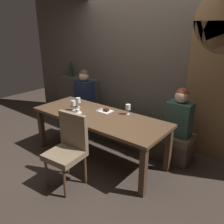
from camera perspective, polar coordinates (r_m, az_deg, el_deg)
The scene contains 16 objects.
ground at distance 3.85m, azimuth -3.16°, elevation -11.12°, with size 9.00×9.00×0.00m, color #382D26.
back_wall_tiled at distance 4.29m, azimuth 7.55°, elevation 13.44°, with size 6.00×0.12×3.00m, color brown.
arched_door at distance 3.74m, azimuth 25.01°, elevation 8.57°, with size 0.90×0.05×2.55m.
back_counter at distance 5.34m, azimuth -8.41°, elevation 3.51°, with size 1.10×0.28×0.95m, color #494138.
dining_table at distance 3.55m, azimuth -3.37°, elevation -2.13°, with size 2.20×0.84×0.74m.
banquette_bench at distance 4.23m, azimuth 3.07°, elevation -4.56°, with size 2.50×0.44×0.45m.
chair_near_side at distance 3.07m, azimuth -10.82°, elevation -8.29°, with size 0.48×0.48×0.98m.
diner_redhead at distance 4.67m, azimuth -6.88°, elevation 5.47°, with size 0.36×0.24×0.78m.
diner_bearded at distance 3.57m, azimuth 16.60°, elevation -0.32°, with size 0.36×0.24×0.74m.
wine_bottle_dark_red at distance 5.35m, azimuth -10.18°, elevation 10.04°, with size 0.08×0.08×0.33m.
wine_glass_near_right at distance 3.87m, azimuth -8.44°, elevation 2.86°, with size 0.08×0.08×0.16m.
wine_glass_far_right at distance 3.52m, azimuth 4.03°, elevation 1.18°, with size 0.08×0.08×0.16m.
wine_glass_center_back at distance 3.74m, azimuth -9.66°, elevation 2.13°, with size 0.08×0.08×0.16m.
espresso_cup at distance 3.64m, azimuth -8.53°, elevation 0.16°, with size 0.12×0.12×0.06m.
dessert_plate at distance 3.66m, azimuth -1.56°, elevation 0.31°, with size 0.19×0.19×0.05m.
fork_on_table at distance 3.75m, azimuth -3.22°, elevation 0.63°, with size 0.02×0.17×0.01m, color silver.
Camera 1 is at (2.19, -2.44, 2.02)m, focal length 36.59 mm.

